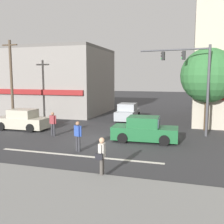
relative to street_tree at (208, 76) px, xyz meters
name	(u,v)px	position (x,y,z in m)	size (l,w,h in m)	color
ground_plane	(99,140)	(-6.73, -5.40, -4.17)	(120.00, 120.00, 0.00)	#333335
lane_marking_stripe	(77,156)	(-6.73, -8.90, -4.17)	(9.00, 0.24, 0.01)	silver
sidewalk_curb	(16,195)	(-6.73, -13.90, -4.09)	(40.00, 5.00, 0.16)	gray
building_left_block	(51,81)	(-16.84, 6.31, -0.54)	(12.69, 9.46, 7.27)	gray
street_tree	(208,76)	(0.00, 0.00, 0.00)	(4.07, 4.07, 6.22)	#4C3823
utility_pole_near_left	(12,81)	(-15.73, -2.17, -0.48)	(1.40, 0.22, 7.10)	brown
traffic_light_mast	(194,75)	(-1.05, -2.01, 0.00)	(4.86, 0.77, 6.20)	#47474C
sedan_crossing_center	(22,120)	(-13.71, -3.73, -3.46)	(4.12, 1.91, 1.58)	#B7B29E
sedan_waiting_far	(145,130)	(-3.91, -4.79, -3.46)	(4.16, 2.01, 1.58)	#1E6033
sedan_crossing_rightbound	(128,112)	(-6.90, 3.14, -3.46)	(1.98, 4.15, 1.58)	#999EA3
pedestrian_foreground_with_bag	(102,155)	(-4.50, -11.42, -3.22)	(0.29, 0.68, 1.67)	#4C4742
pedestrian_mid_crossing	(78,134)	(-7.00, -8.17, -3.22)	(0.53, 0.34, 1.67)	#333338
pedestrian_far_side	(53,122)	(-10.23, -5.15, -3.22)	(0.56, 0.28, 1.67)	#333338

